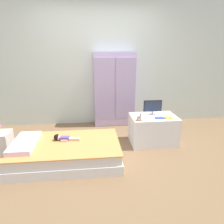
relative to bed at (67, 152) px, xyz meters
name	(u,v)px	position (x,y,z in m)	size (l,w,h in m)	color
ground_plane	(104,157)	(0.55, 0.05, -0.15)	(10.00, 10.00, 0.02)	brown
back_wall	(98,62)	(0.55, 1.63, 1.21)	(6.40, 0.05, 2.70)	silver
bed	(67,152)	(0.00, 0.00, 0.00)	(1.56, 0.94, 0.29)	white
pillow	(25,143)	(-0.58, 0.00, 0.18)	(0.32, 0.68, 0.07)	silver
doll	(62,138)	(-0.07, 0.10, 0.19)	(0.39, 0.14, 0.10)	#6B4CB2
nightstand	(1,144)	(-1.03, 0.25, 0.05)	(0.30, 0.30, 0.40)	silver
wardrobe	(114,90)	(0.89, 1.44, 0.63)	(0.87, 0.30, 1.55)	silver
tv_stand	(153,130)	(1.45, 0.45, 0.11)	(0.79, 0.54, 0.50)	white
tv_monitor	(153,106)	(1.45, 0.54, 0.51)	(0.32, 0.10, 0.26)	#99999E
rocking_horse_toy	(139,117)	(1.15, 0.26, 0.41)	(0.10, 0.04, 0.12)	#8E6642
book_blue	(160,118)	(1.51, 0.33, 0.36)	(0.14, 0.09, 0.02)	blue
book_yellow	(168,118)	(1.66, 0.33, 0.36)	(0.13, 0.10, 0.02)	gold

